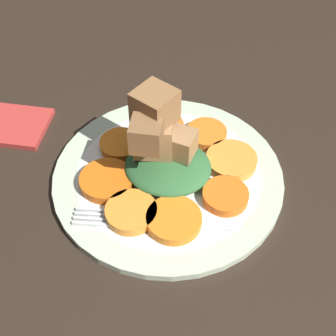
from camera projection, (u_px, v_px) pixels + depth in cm
name	position (u px, v px, depth cm)	size (l,w,h in cm)	color
table_slab	(168.00, 184.00, 61.31)	(120.00, 120.00, 2.00)	black
plate	(168.00, 176.00, 60.18)	(29.47, 29.47, 1.05)	beige
carrot_slice_0	(231.00, 160.00, 60.43)	(6.61, 6.61, 1.23)	orange
carrot_slice_1	(206.00, 134.00, 63.73)	(5.53, 5.53, 1.23)	orange
carrot_slice_2	(162.00, 128.00, 64.49)	(6.04, 6.04, 1.23)	orange
carrot_slice_3	(121.00, 145.00, 62.35)	(5.57, 5.57, 1.23)	orange
carrot_slice_4	(107.00, 181.00, 58.12)	(6.73, 6.73, 1.23)	#D66115
carrot_slice_5	(131.00, 212.00, 54.86)	(6.16, 6.16, 1.23)	orange
carrot_slice_6	(174.00, 220.00, 54.10)	(6.52, 6.52, 1.23)	orange
carrot_slice_7	(225.00, 196.00, 56.48)	(5.63, 5.63, 1.23)	orange
center_pile	(163.00, 148.00, 57.30)	(10.97, 9.89, 11.32)	#2D6033
fork	(148.00, 221.00, 54.51)	(18.55, 3.22, 0.40)	silver
napkin	(1.00, 124.00, 67.02)	(13.49, 8.09, 0.80)	#B2332D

